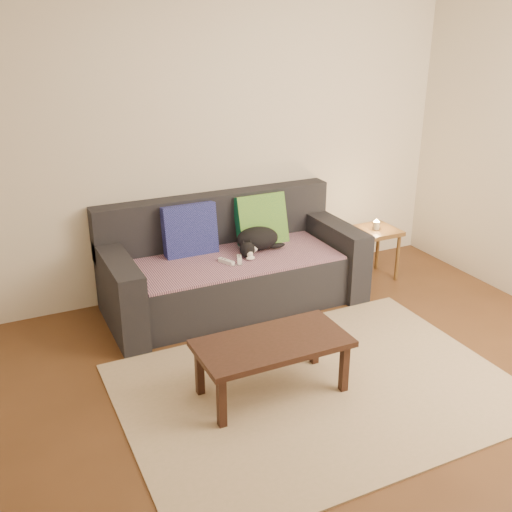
% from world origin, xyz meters
% --- Properties ---
extents(ground, '(4.50, 4.50, 0.00)m').
position_xyz_m(ground, '(0.00, 0.00, 0.00)').
color(ground, brown).
rests_on(ground, ground).
extents(back_wall, '(4.50, 0.04, 2.60)m').
position_xyz_m(back_wall, '(0.00, 2.00, 1.30)').
color(back_wall, beige).
rests_on(back_wall, ground).
extents(sofa, '(2.10, 0.94, 0.87)m').
position_xyz_m(sofa, '(0.00, 1.57, 0.31)').
color(sofa, '#232328').
rests_on(sofa, ground).
extents(throw_blanket, '(1.66, 0.74, 0.02)m').
position_xyz_m(throw_blanket, '(0.00, 1.48, 0.43)').
color(throw_blanket, '#3C2445').
rests_on(throw_blanket, sofa).
extents(cushion_navy, '(0.44, 0.17, 0.45)m').
position_xyz_m(cushion_navy, '(-0.29, 1.74, 0.63)').
color(cushion_navy, navy).
rests_on(cushion_navy, throw_blanket).
extents(cushion_green, '(0.44, 0.23, 0.46)m').
position_xyz_m(cushion_green, '(0.36, 1.74, 0.63)').
color(cushion_green, '#0E5C3A').
rests_on(cushion_green, throw_blanket).
extents(cat, '(0.44, 0.35, 0.19)m').
position_xyz_m(cat, '(0.23, 1.57, 0.53)').
color(cat, black).
rests_on(cat, throw_blanket).
extents(wii_remote_a, '(0.09, 0.15, 0.03)m').
position_xyz_m(wii_remote_a, '(-0.11, 1.41, 0.46)').
color(wii_remote_a, white).
rests_on(wii_remote_a, throw_blanket).
extents(wii_remote_b, '(0.09, 0.15, 0.03)m').
position_xyz_m(wii_remote_b, '(-0.00, 1.40, 0.46)').
color(wii_remote_b, white).
rests_on(wii_remote_b, throw_blanket).
extents(side_table, '(0.38, 0.38, 0.47)m').
position_xyz_m(side_table, '(1.40, 1.50, 0.39)').
color(side_table, brown).
rests_on(side_table, ground).
extents(candle, '(0.06, 0.06, 0.09)m').
position_xyz_m(candle, '(1.40, 1.50, 0.51)').
color(candle, beige).
rests_on(candle, side_table).
extents(rug, '(2.50, 1.80, 0.01)m').
position_xyz_m(rug, '(0.00, 0.15, 0.01)').
color(rug, tan).
rests_on(rug, ground).
extents(coffee_table, '(0.96, 0.48, 0.39)m').
position_xyz_m(coffee_table, '(-0.29, 0.25, 0.34)').
color(coffee_table, '#331A13').
rests_on(coffee_table, rug).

